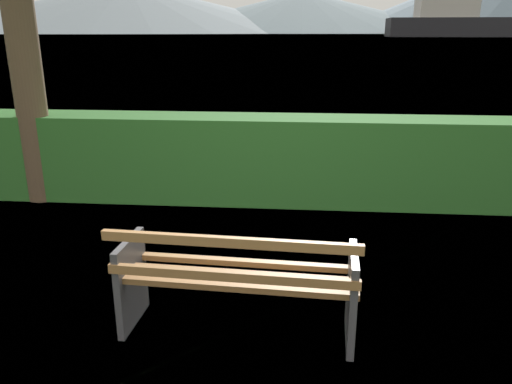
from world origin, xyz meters
TOP-DOWN VIEW (x-y plane):
  - ground_plane at (0.00, 0.00)m, footprint 1400.00×1400.00m
  - water_surface at (0.00, 306.21)m, footprint 620.00×620.00m
  - park_bench at (-0.00, -0.06)m, footprint 1.72×0.66m
  - hedge_row at (0.00, 3.00)m, footprint 9.13×0.69m
  - distant_hills at (56.85, 543.00)m, footprint 836.42×430.58m

SIDE VIEW (x-z plane):
  - ground_plane at x=0.00m, z-range 0.00..0.00m
  - water_surface at x=0.00m, z-range 0.00..0.00m
  - park_bench at x=0.00m, z-range -0.01..0.86m
  - hedge_row at x=0.00m, z-range 0.00..1.09m
  - distant_hills at x=56.85m, z-range -8.54..72.01m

